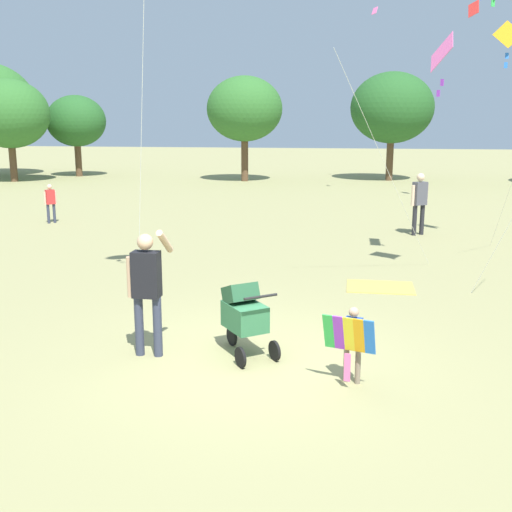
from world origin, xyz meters
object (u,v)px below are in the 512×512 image
Objects in this scene: person_adult_flyer at (147,283)px; person_sitting_far at (50,200)px; kite_blue_high at (439,59)px; child_with_butterfly_kite at (352,338)px; kite_orange_delta at (509,48)px; picnic_blanket at (380,287)px; person_couple_left at (419,199)px; stroller at (244,313)px.

person_adult_flyer is 12.17m from person_sitting_far.
kite_blue_high reaches higher than person_sitting_far.
child_with_butterfly_kite is 0.55× the size of person_adult_flyer.
kite_orange_delta is at bearing -8.20° from person_sitting_far.
person_sitting_far is at bearing 147.73° from picnic_blanket.
person_adult_flyer is 11.25m from kite_orange_delta.
person_couple_left is at bearing 64.82° from person_adult_flyer.
kite_blue_high is 5.02m from picnic_blanket.
person_sitting_far reaches higher than picnic_blanket.
person_sitting_far is (-7.79, 10.07, 0.11)m from stroller.
child_with_butterfly_kite is 7.91m from kite_blue_high.
stroller is at bearing -117.99° from picnic_blanket.
child_with_butterfly_kite is 0.18× the size of kite_orange_delta.
child_with_butterfly_kite is 0.19× the size of kite_blue_high.
kite_blue_high is (1.70, 6.70, 3.84)m from child_with_butterfly_kite.
person_sitting_far is at bearing 130.47° from child_with_butterfly_kite.
person_adult_flyer is at bearing -126.05° from kite_blue_high.
kite_blue_high is at bearing -129.65° from kite_orange_delta.
stroller is at bearing -121.69° from kite_orange_delta.
kite_blue_high reaches higher than stroller.
kite_orange_delta is (6.38, 8.44, 3.83)m from person_adult_flyer.
person_couple_left is (0.18, 3.75, -3.42)m from kite_blue_high.
child_with_butterfly_kite is 0.81× the size of person_sitting_far.
person_couple_left is 6.04m from picnic_blanket.
person_sitting_far is 0.95× the size of picnic_blanket.
stroller is at bearing -52.30° from person_sitting_far.
person_couple_left reaches higher than picnic_blanket.
kite_orange_delta reaches higher than picnic_blanket.
person_adult_flyer is 0.36× the size of kite_blue_high.
person_couple_left is 1.35× the size of picnic_blanket.
person_couple_left is (3.35, 9.67, 0.42)m from stroller.
kite_blue_high is 2.90× the size of person_couple_left.
kite_orange_delta reaches higher than person_couple_left.
person_adult_flyer reaches higher than picnic_blanket.
person_sitting_far is at bearing 127.70° from stroller.
child_with_butterfly_kite is at bearing -27.91° from stroller.
person_adult_flyer is at bearing -127.06° from kite_orange_delta.
person_adult_flyer is 1.48× the size of person_sitting_far.
picnic_blanket is (2.05, 3.86, -0.60)m from stroller.
stroller is at bearing -118.17° from kite_blue_high.
child_with_butterfly_kite is 0.94× the size of stroller.
child_with_butterfly_kite is 0.76× the size of picnic_blanket.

